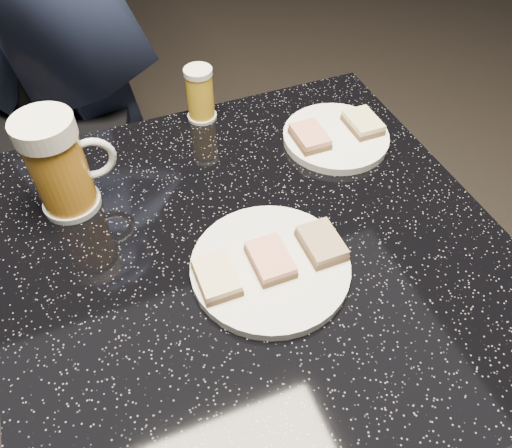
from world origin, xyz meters
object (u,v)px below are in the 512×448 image
object	(u,v)px
beer_mug	(60,165)
beer_tumbler	(200,94)
plate_small	(336,137)
table	(256,333)
plate_large	(270,267)
chair	(48,121)

from	to	relation	value
beer_mug	beer_tumbler	xyz separation A→B (m)	(0.25, 0.14, -0.03)
plate_small	beer_tumbler	xyz separation A→B (m)	(-0.19, 0.15, 0.04)
plate_small	beer_mug	xyz separation A→B (m)	(-0.44, 0.01, 0.07)
table	beer_mug	world-z (taller)	beer_mug
plate_large	beer_mug	size ratio (longest dim) A/B	1.37
beer_mug	beer_tumbler	distance (m)	0.29
plate_large	plate_small	size ratio (longest dim) A/B	1.19
beer_mug	chair	world-z (taller)	beer_mug
beer_mug	beer_tumbler	size ratio (longest dim) A/B	1.61
beer_tumbler	chair	world-z (taller)	chair
plate_small	beer_mug	distance (m)	0.45
table	beer_mug	distance (m)	0.43
table	beer_mug	bearing A→B (deg)	141.20
table	beer_tumbler	bearing A→B (deg)	86.07
plate_small	beer_tumbler	world-z (taller)	beer_tumbler
plate_small	table	distance (m)	0.37
plate_large	plate_small	world-z (taller)	same
plate_small	chair	size ratio (longest dim) A/B	0.21
beer_mug	chair	xyz separation A→B (m)	(-0.05, 0.61, -0.33)
plate_small	beer_mug	world-z (taller)	beer_mug
beer_tumbler	chair	xyz separation A→B (m)	(-0.30, 0.47, -0.30)
beer_tumbler	chair	size ratio (longest dim) A/B	0.11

